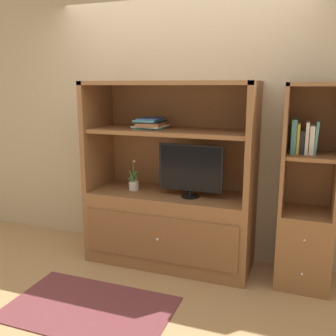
{
  "coord_description": "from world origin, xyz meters",
  "views": [
    {
      "loc": [
        1.18,
        -2.86,
        1.69
      ],
      "look_at": [
        0.0,
        0.35,
        0.94
      ],
      "focal_mm": 40.48,
      "sensor_mm": 36.0,
      "label": 1
    }
  ],
  "objects_px": {
    "media_console": "(170,208)",
    "magazine_stack": "(151,123)",
    "tv_monitor": "(190,169)",
    "upright_book_row": "(304,138)",
    "potted_plant": "(134,185)",
    "bookshelf_tall": "(306,220)"
  },
  "relations": [
    {
      "from": "media_console",
      "to": "potted_plant",
      "type": "bearing_deg",
      "value": -174.89
    },
    {
      "from": "potted_plant",
      "to": "bookshelf_tall",
      "type": "distance_m",
      "value": 1.6
    },
    {
      "from": "bookshelf_tall",
      "to": "upright_book_row",
      "type": "relative_size",
      "value": 6.15
    },
    {
      "from": "magazine_stack",
      "to": "upright_book_row",
      "type": "distance_m",
      "value": 1.35
    },
    {
      "from": "media_console",
      "to": "tv_monitor",
      "type": "height_order",
      "value": "media_console"
    },
    {
      "from": "tv_monitor",
      "to": "magazine_stack",
      "type": "xyz_separation_m",
      "value": [
        -0.42,
        0.08,
        0.39
      ]
    },
    {
      "from": "tv_monitor",
      "to": "upright_book_row",
      "type": "bearing_deg",
      "value": 4.57
    },
    {
      "from": "tv_monitor",
      "to": "media_console",
      "type": "bearing_deg",
      "value": 159.97
    },
    {
      "from": "tv_monitor",
      "to": "bookshelf_tall",
      "type": "distance_m",
      "value": 1.08
    },
    {
      "from": "potted_plant",
      "to": "bookshelf_tall",
      "type": "relative_size",
      "value": 0.17
    },
    {
      "from": "magazine_stack",
      "to": "media_console",
      "type": "bearing_deg",
      "value": 1.45
    },
    {
      "from": "potted_plant",
      "to": "upright_book_row",
      "type": "xyz_separation_m",
      "value": [
        1.52,
        0.03,
        0.52
      ]
    },
    {
      "from": "magazine_stack",
      "to": "bookshelf_tall",
      "type": "bearing_deg",
      "value": 0.29
    },
    {
      "from": "media_console",
      "to": "potted_plant",
      "type": "xyz_separation_m",
      "value": [
        -0.36,
        -0.03,
        0.21
      ]
    },
    {
      "from": "tv_monitor",
      "to": "magazine_stack",
      "type": "height_order",
      "value": "magazine_stack"
    },
    {
      "from": "potted_plant",
      "to": "bookshelf_tall",
      "type": "height_order",
      "value": "bookshelf_tall"
    },
    {
      "from": "media_console",
      "to": "bookshelf_tall",
      "type": "height_order",
      "value": "media_console"
    },
    {
      "from": "media_console",
      "to": "magazine_stack",
      "type": "bearing_deg",
      "value": -178.55
    },
    {
      "from": "potted_plant",
      "to": "magazine_stack",
      "type": "distance_m",
      "value": 0.63
    },
    {
      "from": "media_console",
      "to": "tv_monitor",
      "type": "xyz_separation_m",
      "value": [
        0.22,
        -0.08,
        0.42
      ]
    },
    {
      "from": "tv_monitor",
      "to": "potted_plant",
      "type": "relative_size",
      "value": 2.0
    },
    {
      "from": "potted_plant",
      "to": "upright_book_row",
      "type": "distance_m",
      "value": 1.61
    }
  ]
}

